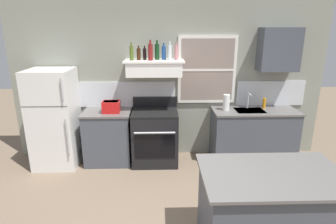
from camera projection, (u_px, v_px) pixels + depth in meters
back_wall at (171, 81)px, 4.87m from camera, size 5.40×0.11×2.70m
refrigerator at (55, 119)px, 4.60m from camera, size 0.70×0.72×1.62m
counter_left_of_stove at (108, 137)px, 4.79m from camera, size 0.79×0.63×0.91m
toaster at (111, 107)px, 4.56m from camera, size 0.30×0.20×0.19m
stove_range at (155, 136)px, 4.77m from camera, size 0.76×0.69×1.09m
range_hood_shelf at (154, 68)px, 4.52m from camera, size 0.96×0.52×0.24m
bottle_olive_oil_square at (132, 53)px, 4.42m from camera, size 0.06×0.06×0.28m
bottle_brown_stout at (139, 54)px, 4.47m from camera, size 0.06×0.06×0.23m
bottle_balsamic_dark at (145, 54)px, 4.51m from camera, size 0.06×0.06×0.22m
bottle_red_label_wine at (150, 52)px, 4.41m from camera, size 0.07×0.07×0.32m
bottle_dark_green_wine at (157, 52)px, 4.50m from camera, size 0.07×0.07×0.31m
bottle_blue_liqueur at (164, 53)px, 4.52m from camera, size 0.07×0.07×0.27m
bottle_clear_tall at (170, 52)px, 4.45m from camera, size 0.06×0.06×0.30m
bottle_rose_pink at (176, 53)px, 4.45m from camera, size 0.07×0.07×0.28m
counter_right_with_sink at (253, 135)px, 4.86m from camera, size 1.43×0.63×0.91m
sink_faucet at (248, 99)px, 4.77m from camera, size 0.03×0.17×0.28m
paper_towel_roll at (226, 102)px, 4.67m from camera, size 0.11×0.11×0.27m
dish_soap_bottle at (264, 103)px, 4.80m from camera, size 0.06×0.06×0.18m
kitchen_island at (269, 213)px, 2.81m from camera, size 1.40×0.90×0.91m
upper_cabinet_right at (279, 50)px, 4.58m from camera, size 0.64×0.32×0.70m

